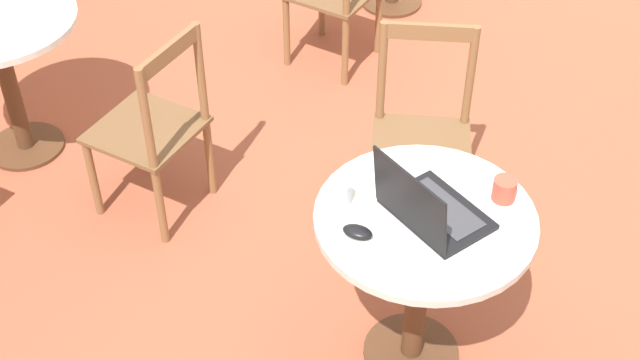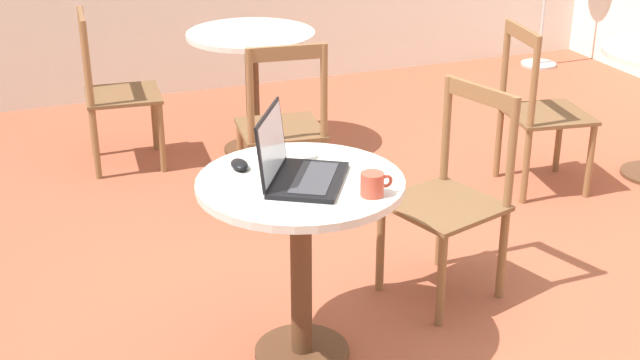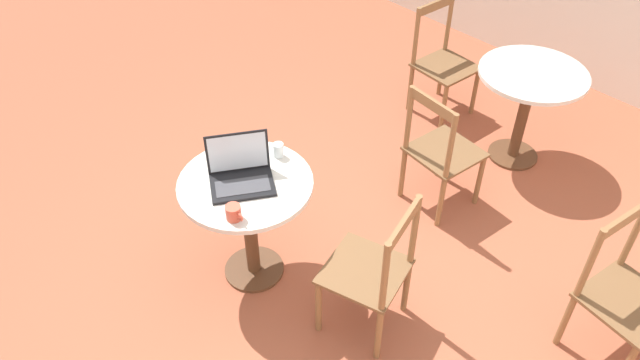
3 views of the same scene
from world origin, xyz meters
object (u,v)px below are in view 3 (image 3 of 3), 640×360
at_px(chair_near_right, 373,272).
at_px(mouse, 250,151).
at_px(laptop, 241,174).
at_px(drinking_glass, 278,150).
at_px(cafe_table_far, 529,92).
at_px(chair_far_front, 440,152).
at_px(mug, 234,213).
at_px(chair_mid_left, 622,294).
at_px(chair_far_left, 442,62).
at_px(cafe_table_near, 247,203).

relative_size(chair_near_right, mouse, 9.03).
distance_m(laptop, drinking_glass, 0.29).
relative_size(cafe_table_far, chair_far_front, 0.83).
height_order(cafe_table_far, mouse, mouse).
bearing_deg(drinking_glass, laptop, -84.55).
height_order(chair_near_right, mug, chair_near_right).
distance_m(chair_far_front, laptop, 1.41).
bearing_deg(cafe_table_far, chair_mid_left, -40.45).
distance_m(mouse, drinking_glass, 0.17).
xyz_separation_m(chair_far_left, mouse, (0.16, -2.03, 0.31)).
xyz_separation_m(cafe_table_near, mouse, (-0.17, 0.18, 0.18)).
bearing_deg(chair_near_right, mouse, -176.49).
relative_size(cafe_table_near, chair_far_front, 0.83).
relative_size(cafe_table_near, laptop, 1.74).
bearing_deg(mouse, mug, -47.62).
height_order(chair_near_right, drinking_glass, chair_near_right).
bearing_deg(laptop, mouse, 129.60).
bearing_deg(chair_mid_left, chair_near_right, -140.03).
bearing_deg(drinking_glass, cafe_table_near, -80.78).
bearing_deg(mouse, chair_near_right, 3.51).
height_order(chair_far_left, mouse, chair_far_left).
distance_m(chair_near_right, drinking_glass, 0.87).
bearing_deg(cafe_table_near, chair_far_left, 98.58).
bearing_deg(chair_near_right, chair_far_front, 110.07).
bearing_deg(laptop, cafe_table_near, 31.29).
distance_m(cafe_table_far, chair_mid_left, 1.68).
relative_size(chair_far_left, laptop, 2.10).
distance_m(chair_far_left, drinking_glass, 1.98).
height_order(laptop, mug, laptop).
relative_size(chair_far_left, chair_far_front, 1.00).
relative_size(cafe_table_far, chair_far_left, 0.83).
bearing_deg(drinking_glass, chair_mid_left, 23.48).
xyz_separation_m(cafe_table_near, laptop, (-0.02, -0.01, 0.21)).
bearing_deg(laptop, cafe_table_far, 77.35).
bearing_deg(mouse, chair_mid_left, 24.70).
distance_m(cafe_table_far, mouse, 2.07).
bearing_deg(chair_far_front, cafe_table_far, 83.41).
bearing_deg(cafe_table_far, cafe_table_near, -102.26).
relative_size(cafe_table_near, cafe_table_far, 1.00).
distance_m(cafe_table_near, cafe_table_far, 2.19).
distance_m(laptop, mug, 0.29).
relative_size(cafe_table_far, laptop, 1.74).
relative_size(chair_mid_left, laptop, 2.10).
relative_size(cafe_table_near, chair_near_right, 0.83).
distance_m(cafe_table_near, mouse, 0.30).
distance_m(chair_near_right, mug, 0.80).
distance_m(cafe_table_near, laptop, 0.21).
relative_size(chair_mid_left, chair_far_left, 1.00).
relative_size(chair_near_right, drinking_glass, 10.62).
bearing_deg(chair_mid_left, drinking_glass, -156.52).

